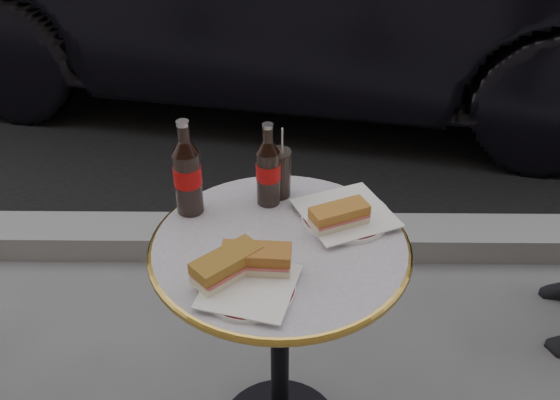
{
  "coord_description": "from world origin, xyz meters",
  "views": [
    {
      "loc": [
        0.01,
        -1.16,
        1.64
      ],
      "look_at": [
        0.0,
        0.05,
        0.82
      ],
      "focal_mm": 40.0,
      "sensor_mm": 36.0,
      "label": 1
    }
  ],
  "objects_px": {
    "bistro_table": "(280,350)",
    "cola_bottle_left": "(187,168)",
    "plate_left": "(249,289)",
    "cola_bottle_right": "(268,164)",
    "cola_glass": "(279,173)",
    "plate_right": "(345,216)"
  },
  "relations": [
    {
      "from": "plate_left",
      "to": "plate_right",
      "type": "relative_size",
      "value": 0.89
    },
    {
      "from": "cola_bottle_right",
      "to": "cola_bottle_left",
      "type": "bearing_deg",
      "value": -168.48
    },
    {
      "from": "cola_bottle_left",
      "to": "cola_bottle_right",
      "type": "bearing_deg",
      "value": 11.52
    },
    {
      "from": "plate_left",
      "to": "cola_bottle_left",
      "type": "height_order",
      "value": "cola_bottle_left"
    },
    {
      "from": "bistro_table",
      "to": "cola_bottle_left",
      "type": "xyz_separation_m",
      "value": [
        -0.23,
        0.13,
        0.49
      ]
    },
    {
      "from": "cola_glass",
      "to": "cola_bottle_right",
      "type": "bearing_deg",
      "value": -127.5
    },
    {
      "from": "plate_left",
      "to": "cola_glass",
      "type": "distance_m",
      "value": 0.38
    },
    {
      "from": "bistro_table",
      "to": "cola_glass",
      "type": "bearing_deg",
      "value": 91.34
    },
    {
      "from": "bistro_table",
      "to": "cola_bottle_left",
      "type": "distance_m",
      "value": 0.56
    },
    {
      "from": "plate_right",
      "to": "cola_glass",
      "type": "bearing_deg",
      "value": 148.78
    },
    {
      "from": "bistro_table",
      "to": "plate_right",
      "type": "height_order",
      "value": "plate_right"
    },
    {
      "from": "bistro_table",
      "to": "plate_left",
      "type": "relative_size",
      "value": 3.67
    },
    {
      "from": "bistro_table",
      "to": "cola_bottle_left",
      "type": "relative_size",
      "value": 2.89
    },
    {
      "from": "plate_left",
      "to": "cola_bottle_left",
      "type": "relative_size",
      "value": 0.79
    },
    {
      "from": "cola_glass",
      "to": "plate_right",
      "type": "bearing_deg",
      "value": -31.22
    },
    {
      "from": "cola_bottle_right",
      "to": "plate_right",
      "type": "bearing_deg",
      "value": -19.33
    },
    {
      "from": "plate_right",
      "to": "bistro_table",
      "type": "bearing_deg",
      "value": -147.75
    },
    {
      "from": "bistro_table",
      "to": "plate_right",
      "type": "distance_m",
      "value": 0.42
    },
    {
      "from": "cola_bottle_left",
      "to": "cola_bottle_right",
      "type": "xyz_separation_m",
      "value": [
        0.2,
        0.04,
        -0.01
      ]
    },
    {
      "from": "plate_left",
      "to": "cola_glass",
      "type": "relative_size",
      "value": 1.52
    },
    {
      "from": "bistro_table",
      "to": "cola_glass",
      "type": "distance_m",
      "value": 0.48
    },
    {
      "from": "cola_bottle_right",
      "to": "cola_glass",
      "type": "distance_m",
      "value": 0.06
    }
  ]
}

